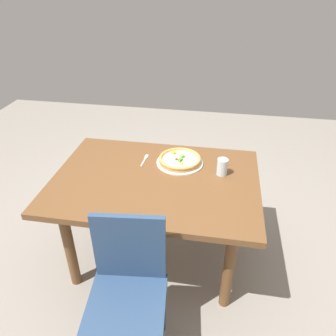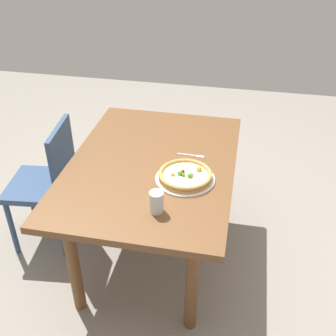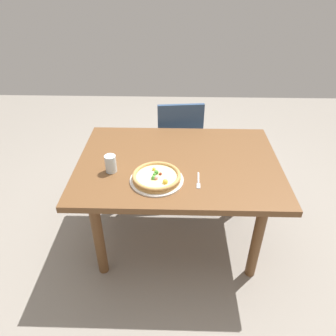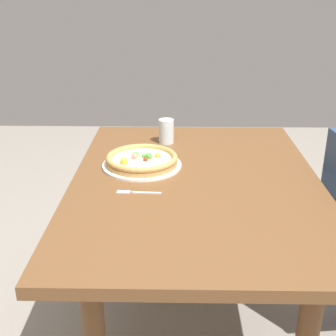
# 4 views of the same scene
# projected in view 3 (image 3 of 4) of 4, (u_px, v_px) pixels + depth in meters

# --- Properties ---
(ground_plane) EXTENTS (6.00, 6.00, 0.00)m
(ground_plane) POSITION_uv_depth(u_px,v_px,m) (177.00, 237.00, 2.55)
(ground_plane) COLOR gray
(dining_table) EXTENTS (1.36, 0.97, 0.73)m
(dining_table) POSITION_uv_depth(u_px,v_px,m) (178.00, 173.00, 2.19)
(dining_table) COLOR brown
(dining_table) RESTS_ON ground
(chair_near) EXTENTS (0.44, 0.44, 0.89)m
(chair_near) POSITION_uv_depth(u_px,v_px,m) (179.00, 141.00, 2.85)
(chair_near) COLOR navy
(chair_near) RESTS_ON ground
(plate) EXTENTS (0.33, 0.33, 0.01)m
(plate) POSITION_uv_depth(u_px,v_px,m) (157.00, 180.00, 1.95)
(plate) COLOR white
(plate) RESTS_ON dining_table
(pizza) EXTENTS (0.30, 0.30, 0.05)m
(pizza) POSITION_uv_depth(u_px,v_px,m) (157.00, 177.00, 1.94)
(pizza) COLOR tan
(pizza) RESTS_ON plate
(fork) EXTENTS (0.02, 0.17, 0.00)m
(fork) POSITION_uv_depth(u_px,v_px,m) (198.00, 182.00, 1.94)
(fork) COLOR silver
(fork) RESTS_ON dining_table
(drinking_glass) EXTENTS (0.07, 0.07, 0.12)m
(drinking_glass) POSITION_uv_depth(u_px,v_px,m) (111.00, 164.00, 2.01)
(drinking_glass) COLOR silver
(drinking_glass) RESTS_ON dining_table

